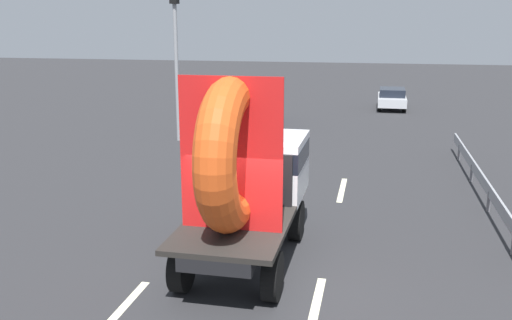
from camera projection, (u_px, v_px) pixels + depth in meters
name	position (u px, v px, depth m)	size (l,w,h in m)	color
ground_plane	(255.00, 282.00, 10.72)	(120.00, 120.00, 0.00)	#28282B
flatbed_truck	(247.00, 172.00, 11.39)	(2.02, 4.94, 3.94)	black
distant_sedan	(254.00, 109.00, 27.09)	(1.80, 4.19, 1.37)	black
traffic_light	(176.00, 40.00, 22.55)	(0.42, 0.36, 6.45)	gray
guardrail	(480.00, 178.00, 15.97)	(0.10, 11.54, 0.71)	gray
lane_dash_left_near	(121.00, 310.00, 9.68)	(2.16, 0.16, 0.01)	beige
lane_dash_left_far	(240.00, 178.00, 17.85)	(2.50, 0.16, 0.01)	beige
lane_dash_right_near	(316.00, 304.00, 9.87)	(2.08, 0.16, 0.01)	beige
lane_dash_right_far	(342.00, 190.00, 16.60)	(2.46, 0.16, 0.01)	beige
oncoming_car	(392.00, 98.00, 31.92)	(1.54, 3.60, 1.18)	black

